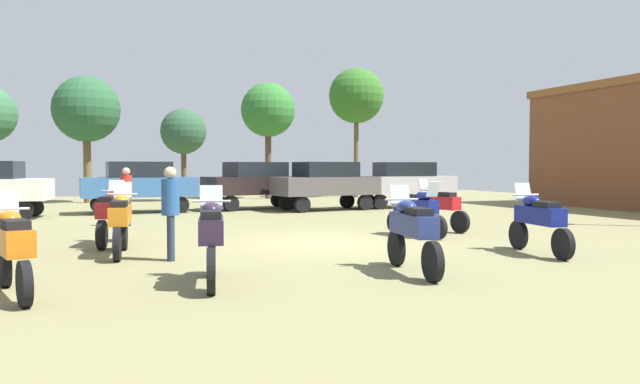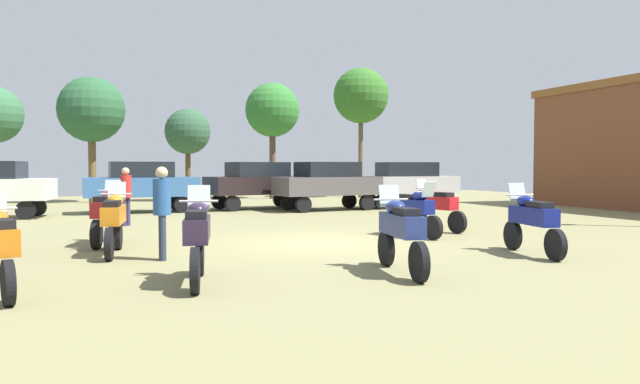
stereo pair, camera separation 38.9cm
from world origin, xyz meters
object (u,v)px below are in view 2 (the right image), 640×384
motorcycle_11 (401,230)px  tree_3 (188,132)px  motorcycle_3 (114,219)px  tree_5 (361,96)px  car_1 (141,183)px  motorcycle_5 (413,209)px  car_5 (407,181)px  car_6 (328,182)px  motorcycle_6 (436,206)px  tree_2 (91,110)px  car_4 (258,182)px  motorcycle_8 (532,220)px  person_2 (126,192)px  tree_6 (272,111)px  person_1 (162,205)px  motorcycle_2 (106,213)px  motorcycle_9 (198,236)px

motorcycle_11 → tree_3: bearing=99.3°
motorcycle_3 → tree_5: tree_5 is taller
car_1 → motorcycle_5: bearing=-153.3°
car_5 → car_6: (-3.83, -0.27, 0.00)m
motorcycle_6 → car_5: bearing=53.2°
motorcycle_11 → car_6: size_ratio=0.50×
tree_2 → car_4: bearing=-47.9°
car_4 → motorcycle_5: bearing=175.0°
motorcycle_8 → person_2: 11.89m
motorcycle_5 → tree_6: 19.60m
motorcycle_5 → motorcycle_6: bearing=-153.5°
motorcycle_11 → car_6: car_6 is taller
tree_5 → tree_6: size_ratio=1.16×
car_5 → motorcycle_3: bearing=133.7°
car_5 → motorcycle_11: bearing=155.0°
car_4 → motorcycle_8: bearing=176.4°
car_4 → tree_3: tree_3 is taller
motorcycle_3 → tree_5: bearing=61.1°
car_4 → tree_6: tree_6 is taller
motorcycle_5 → motorcycle_3: bearing=-5.9°
tree_5 → person_2: bearing=-136.3°
motorcycle_6 → car_1: size_ratio=0.48×
motorcycle_5 → person_1: person_1 is taller
motorcycle_5 → car_6: (1.26, 9.46, 0.46)m
motorcycle_2 → car_6: size_ratio=0.48×
motorcycle_9 → motorcycle_6: bearing=47.0°
motorcycle_3 → car_1: 11.59m
person_2 → tree_3: size_ratio=0.37×
motorcycle_11 → tree_6: size_ratio=0.35×
tree_5 → tree_6: 5.35m
tree_2 → person_1: bearing=-85.7°
car_4 → tree_5: (8.09, 7.37, 4.76)m
car_1 → person_2: bearing=169.2°
motorcycle_2 → car_5: (12.52, 8.66, 0.44)m
car_4 → car_5: 6.52m
motorcycle_11 → tree_2: tree_2 is taller
person_1 → motorcycle_5: bearing=109.3°
motorcycle_11 → car_4: (1.51, 15.82, 0.44)m
car_1 → person_1: car_1 is taller
motorcycle_8 → tree_5: bearing=84.1°
motorcycle_3 → tree_2: 19.67m
motorcycle_11 → tree_6: 24.44m
car_5 → tree_2: tree_2 is taller
tree_6 → person_2: bearing=-121.8°
motorcycle_5 → motorcycle_9: motorcycle_9 is taller
motorcycle_5 → car_6: bearing=-108.7°
motorcycle_5 → motorcycle_8: 3.71m
motorcycle_8 → motorcycle_11: (-3.54, -0.98, 0.01)m
motorcycle_2 → car_4: (6.16, 10.13, 0.44)m
motorcycle_9 → car_5: car_5 is taller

